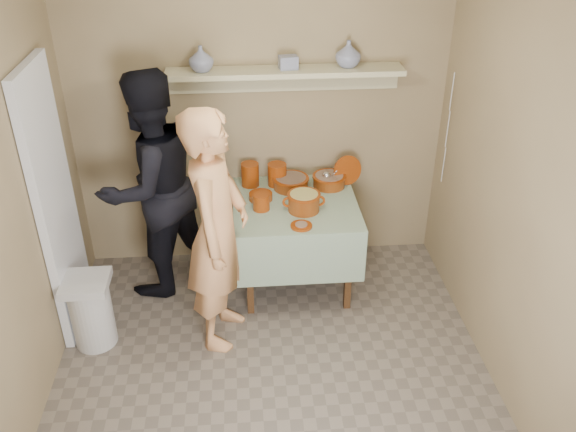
{
  "coord_description": "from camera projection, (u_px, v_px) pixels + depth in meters",
  "views": [
    {
      "loc": [
        -0.15,
        -2.87,
        3.09
      ],
      "look_at": [
        0.15,
        0.75,
        0.95
      ],
      "focal_mm": 38.0,
      "sensor_mm": 36.0,
      "label": 1
    }
  ],
  "objects": [
    {
      "name": "room_shell",
      "position": [
        271.0,
        181.0,
        3.22
      ],
      "size": [
        3.04,
        3.54,
        2.62
      ],
      "color": "#917C59",
      "rests_on": "ground"
    },
    {
      "name": "plate_stack_a",
      "position": [
        250.0,
        175.0,
        4.97
      ],
      "size": [
        0.15,
        0.15,
        0.19
      ],
      "primitive_type": "cylinder",
      "color": "maroon",
      "rests_on": "serving_table"
    },
    {
      "name": "front_plate",
      "position": [
        301.0,
        226.0,
        4.45
      ],
      "size": [
        0.16,
        0.16,
        0.03
      ],
      "color": "maroon",
      "rests_on": "serving_table"
    },
    {
      "name": "wall_shelf",
      "position": [
        285.0,
        74.0,
        4.63
      ],
      "size": [
        1.8,
        0.25,
        0.21
      ],
      "color": "#C1B98F",
      "rests_on": "room_shell"
    },
    {
      "name": "vase_right",
      "position": [
        348.0,
        54.0,
        4.58
      ],
      "size": [
        0.25,
        0.25,
        0.2
      ],
      "primitive_type": "imported",
      "rotation": [
        0.0,
        0.0,
        -0.42
      ],
      "color": "navy",
      "rests_on": "wall_shelf"
    },
    {
      "name": "electrical_cord",
      "position": [
        448.0,
        129.0,
        4.78
      ],
      "size": [
        0.01,
        0.05,
        0.9
      ],
      "color": "silver",
      "rests_on": "wall_shelf"
    },
    {
      "name": "ceramic_box",
      "position": [
        288.0,
        62.0,
        4.55
      ],
      "size": [
        0.15,
        0.12,
        0.1
      ],
      "primitive_type": "cube",
      "rotation": [
        0.0,
        0.0,
        0.14
      ],
      "color": "navy",
      "rests_on": "wall_shelf"
    },
    {
      "name": "tile_panel",
      "position": [
        56.0,
        205.0,
        4.25
      ],
      "size": [
        0.06,
        0.7,
        2.0
      ],
      "primitive_type": "cube",
      "color": "silver",
      "rests_on": "ground"
    },
    {
      "name": "propped_lid",
      "position": [
        347.0,
        170.0,
        4.99
      ],
      "size": [
        0.26,
        0.14,
        0.24
      ],
      "primitive_type": "cylinder",
      "rotation": [
        1.32,
        0.0,
        0.29
      ],
      "color": "maroon",
      "rests_on": "serving_table"
    },
    {
      "name": "cazuela_meat_a",
      "position": [
        291.0,
        182.0,
        4.95
      ],
      "size": [
        0.3,
        0.3,
        0.1
      ],
      "color": "#622509",
      "rests_on": "serving_table"
    },
    {
      "name": "person_helper",
      "position": [
        151.0,
        186.0,
        4.67
      ],
      "size": [
        1.12,
        1.11,
        1.83
      ],
      "primitive_type": "imported",
      "rotation": [
        0.0,
        0.0,
        -2.4
      ],
      "color": "black",
      "rests_on": "ground"
    },
    {
      "name": "ladle",
      "position": [
        327.0,
        176.0,
        4.93
      ],
      "size": [
        0.08,
        0.26,
        0.19
      ],
      "color": "silver",
      "rests_on": "cazuela_meat_b"
    },
    {
      "name": "bowl_stack",
      "position": [
        261.0,
        202.0,
        4.64
      ],
      "size": [
        0.13,
        0.13,
        0.13
      ],
      "primitive_type": "cylinder",
      "color": "maroon",
      "rests_on": "serving_table"
    },
    {
      "name": "empty_bowl",
      "position": [
        261.0,
        196.0,
        4.8
      ],
      "size": [
        0.19,
        0.19,
        0.05
      ],
      "primitive_type": "cylinder",
      "color": "maroon",
      "rests_on": "serving_table"
    },
    {
      "name": "ground",
      "position": [
        275.0,
        397.0,
        4.04
      ],
      "size": [
        3.5,
        3.5,
        0.0
      ],
      "primitive_type": "plane",
      "color": "#6F6257",
      "rests_on": "ground"
    },
    {
      "name": "trash_bin",
      "position": [
        91.0,
        311.0,
        4.37
      ],
      "size": [
        0.32,
        0.32,
        0.56
      ],
      "color": "silver",
      "rests_on": "ground"
    },
    {
      "name": "plate_stack_b",
      "position": [
        277.0,
        175.0,
        4.98
      ],
      "size": [
        0.15,
        0.15,
        0.19
      ],
      "primitive_type": "cylinder",
      "color": "maroon",
      "rests_on": "serving_table"
    },
    {
      "name": "person_cook",
      "position": [
        217.0,
        231.0,
        4.15
      ],
      "size": [
        0.56,
        0.73,
        1.78
      ],
      "primitive_type": "imported",
      "rotation": [
        0.0,
        0.0,
        1.35
      ],
      "color": "tan",
      "rests_on": "ground"
    },
    {
      "name": "serving_table",
      "position": [
        295.0,
        215.0,
        4.83
      ],
      "size": [
        0.97,
        0.97,
        0.76
      ],
      "color": "#4C2D16",
      "rests_on": "ground"
    },
    {
      "name": "cazuela_rice",
      "position": [
        304.0,
        201.0,
        4.62
      ],
      "size": [
        0.33,
        0.25,
        0.14
      ],
      "color": "#622509",
      "rests_on": "serving_table"
    },
    {
      "name": "cazuela_meat_b",
      "position": [
        329.0,
        180.0,
        4.98
      ],
      "size": [
        0.28,
        0.28,
        0.1
      ],
      "color": "#622509",
      "rests_on": "serving_table"
    },
    {
      "name": "vase_left",
      "position": [
        201.0,
        59.0,
        4.48
      ],
      "size": [
        0.23,
        0.23,
        0.19
      ],
      "primitive_type": "imported",
      "rotation": [
        0.0,
        0.0,
        0.32
      ],
      "color": "navy",
      "rests_on": "wall_shelf"
    }
  ]
}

